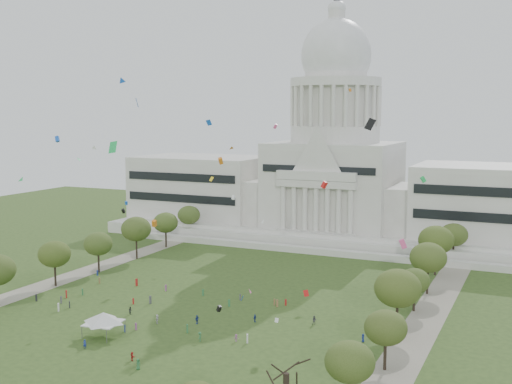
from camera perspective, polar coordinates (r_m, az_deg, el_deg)
The scene contains 31 objects.
ground at distance 137.82m, azimuth -7.95°, elevation -12.07°, with size 400.00×400.00×0.00m, color #31481C.
capitol at distance 235.15m, azimuth 6.95°, elevation 1.45°, with size 160.00×64.50×91.30m.
path_left at distance 188.51m, azimuth -15.47°, elevation -7.02°, with size 8.00×160.00×0.04m, color gray.
path_right at distance 148.37m, azimuth 14.90°, elevation -10.84°, with size 8.00×160.00×0.04m, color gray.
row_tree_r_0 at distance 100.69m, azimuth 8.34°, elevation -14.72°, with size 7.67×7.67×10.91m.
row_tree_r_1 at distance 116.67m, azimuth 11.46°, elevation -11.75°, with size 7.58×7.58×10.78m.
row_tree_l_2 at distance 175.41m, azimuth -17.48°, elevation -5.29°, with size 8.42×8.42×11.97m.
row_tree_r_2 at distance 134.45m, azimuth 12.49°, elevation -8.36°, with size 9.55×9.55×13.58m.
row_tree_l_3 at distance 187.25m, azimuth -13.86°, elevation -4.49°, with size 8.12×8.12×11.55m.
row_tree_r_3 at distance 151.25m, azimuth 13.92°, elevation -7.68°, with size 7.01×7.01×9.98m.
row_tree_l_4 at distance 201.58m, azimuth -10.61°, elevation -3.25°, with size 9.29×9.29×13.21m.
row_tree_r_4 at distance 165.59m, azimuth 15.06°, elevation -5.65°, with size 9.19×9.19×13.06m.
row_tree_l_5 at distance 217.56m, azimuth -8.03°, elevation -2.71°, with size 8.33×8.33×11.85m.
row_tree_r_5 at distance 185.16m, azimuth 15.71°, elevation -4.14°, with size 9.82×9.82×13.96m.
row_tree_l_6 at distance 233.68m, azimuth -5.99°, elevation -2.04°, with size 8.19×8.19×11.64m.
row_tree_r_6 at distance 202.56m, azimuth 17.18°, elevation -3.65°, with size 8.42×8.42×11.97m.
big_bare_tree at distance 95.01m, azimuth 2.71°, elevation -15.42°, with size 6.00×5.00×12.80m.
event_tent at distance 135.41m, azimuth -13.41°, elevation -10.79°, with size 10.11×10.11×5.11m.
person_0 at distance 131.47m, azimuth 9.50°, elevation -12.67°, with size 0.82×0.53×1.67m, color navy.
person_2 at distance 140.12m, azimuth 5.21°, elevation -11.28°, with size 0.96×0.60×1.98m, color #4C4C51.
person_3 at distance 130.41m, azimuth -5.02°, elevation -12.70°, with size 1.27×0.66×1.97m, color #33723F.
person_4 at distance 140.56m, azimuth -5.26°, elevation -11.22°, with size 1.16×0.63×1.98m, color navy.
person_5 at distance 141.96m, azimuth -8.78°, elevation -11.09°, with size 1.85×0.73×2.00m, color silver.
person_6 at distance 118.75m, azimuth -10.43°, elevation -14.81°, with size 0.97×0.63×1.98m, color #33723F.
person_7 at distance 130.61m, azimuth -14.98°, elevation -12.92°, with size 0.66×0.48×1.80m, color navy.
person_8 at distance 149.09m, azimuth -11.12°, elevation -10.30°, with size 0.84×0.52×1.73m, color #26262B.
person_9 at distance 130.08m, azimuth -1.78°, elevation -12.84°, with size 0.96×0.49×1.48m, color #994C8C.
person_10 at distance 141.30m, azimuth -0.10°, elevation -11.15°, with size 1.00×0.55×1.71m, color navy.
person_11 at distance 122.79m, azimuth -10.95°, elevation -14.15°, with size 1.56×0.62×1.68m, color #B21E1E.
distant_crowd at distance 155.86m, azimuth -9.75°, elevation -9.51°, with size 60.90×35.45×1.94m.
kite_swarm at distance 137.58m, azimuth -4.78°, elevation -0.13°, with size 87.20×105.69×50.14m.
Camera 1 is at (70.42, -109.62, 44.92)m, focal length 45.00 mm.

